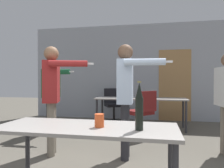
% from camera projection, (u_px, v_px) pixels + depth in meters
% --- Properties ---
extents(back_wall, '(6.45, 0.12, 2.83)m').
position_uv_depth(back_wall, '(137.00, 72.00, 6.54)').
color(back_wall, '#A3A8B2').
rests_on(back_wall, ground_plane).
extents(conference_table_near, '(1.67, 0.66, 0.74)m').
position_uv_depth(conference_table_near, '(86.00, 135.00, 2.01)').
color(conference_table_near, gray).
rests_on(conference_table_near, ground_plane).
extents(conference_table_far, '(2.17, 0.66, 0.74)m').
position_uv_depth(conference_table_far, '(141.00, 101.00, 5.29)').
color(conference_table_far, gray).
rests_on(conference_table_far, ground_plane).
extents(person_right_polo, '(0.78, 0.57, 1.69)m').
position_uv_depth(person_right_polo, '(126.00, 89.00, 3.23)').
color(person_right_polo, '#28282D').
rests_on(person_right_polo, ground_plane).
extents(person_far_watching, '(0.86, 0.55, 1.69)m').
position_uv_depth(person_far_watching, '(52.00, 89.00, 3.41)').
color(person_far_watching, slate).
rests_on(person_far_watching, ground_plane).
extents(person_near_casual, '(0.77, 0.67, 1.62)m').
position_uv_depth(person_near_casual, '(52.00, 89.00, 4.86)').
color(person_near_casual, '#28282D').
rests_on(person_near_casual, ground_plane).
extents(office_chair_side_rolled, '(0.69, 0.68, 0.95)m').
position_uv_depth(office_chair_side_rolled, '(142.00, 114.00, 4.57)').
color(office_chair_side_rolled, black).
rests_on(office_chair_side_rolled, ground_plane).
extents(office_chair_far_right, '(0.64, 0.67, 0.93)m').
position_uv_depth(office_chair_far_right, '(113.00, 106.00, 6.22)').
color(office_chair_far_right, black).
rests_on(office_chair_far_right, ground_plane).
extents(beer_bottle, '(0.07, 0.07, 0.41)m').
position_uv_depth(beer_bottle, '(139.00, 107.00, 1.84)').
color(beer_bottle, black).
rests_on(beer_bottle, conference_table_near).
extents(drink_cup, '(0.08, 0.08, 0.12)m').
position_uv_depth(drink_cup, '(99.00, 121.00, 1.96)').
color(drink_cup, '#E05123').
rests_on(drink_cup, conference_table_near).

